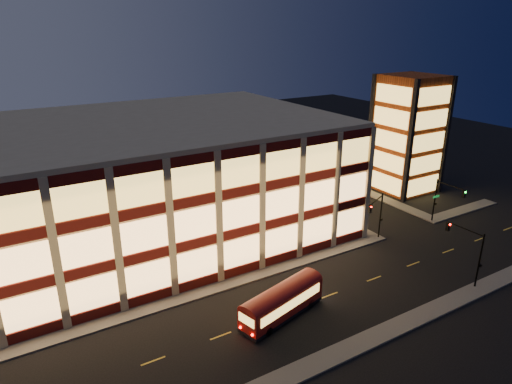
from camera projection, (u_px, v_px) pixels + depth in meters
ground at (211, 296)px, 44.77m from camera, size 200.00×200.00×0.00m
sidewalk_office_south at (179, 299)px, 44.09m from camera, size 54.00×2.00×0.15m
sidewalk_office_east at (298, 198)px, 69.57m from camera, size 2.00×30.00×0.15m
sidewalk_tower_south at (461, 211)px, 65.00m from camera, size 14.00×2.00×0.15m
sidewalk_tower_west at (352, 186)px, 74.92m from camera, size 2.00×30.00×0.15m
sidewalk_near at (287, 377)px, 34.31m from camera, size 100.00×2.00×0.15m
office_building at (125, 183)px, 54.42m from camera, size 50.45×30.45×14.50m
stair_tower at (408, 134)px, 70.69m from camera, size 8.60×8.60×18.00m
traffic_signal_far at (377, 211)px, 54.34m from camera, size 3.79×1.87×6.00m
traffic_signal_right at (445, 196)px, 59.15m from camera, size 1.20×4.37×6.00m
traffic_signal_near at (468, 245)px, 45.92m from camera, size 0.32×4.45×6.00m
trolley_bus at (282, 300)px, 41.05m from camera, size 9.28×4.43×3.05m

